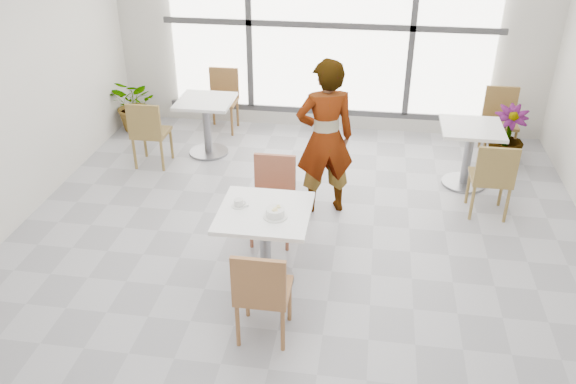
# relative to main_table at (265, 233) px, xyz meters

# --- Properties ---
(floor) EXTENTS (7.00, 7.00, 0.00)m
(floor) POSITION_rel_main_table_xyz_m (0.22, 0.22, -0.52)
(floor) COLOR #9E9EA5
(floor) RESTS_ON ground
(wall_back) EXTENTS (6.00, 0.00, 6.00)m
(wall_back) POSITION_rel_main_table_xyz_m (0.22, 3.72, 0.98)
(wall_back) COLOR silver
(wall_back) RESTS_ON ground
(window) EXTENTS (4.60, 0.07, 2.52)m
(window) POSITION_rel_main_table_xyz_m (0.22, 3.65, 0.98)
(window) COLOR white
(window) RESTS_ON ground
(main_table) EXTENTS (0.80, 0.80, 0.75)m
(main_table) POSITION_rel_main_table_xyz_m (0.00, 0.00, 0.00)
(main_table) COLOR white
(main_table) RESTS_ON ground
(chair_near) EXTENTS (0.42, 0.42, 0.87)m
(chair_near) POSITION_rel_main_table_xyz_m (0.12, -0.77, -0.02)
(chair_near) COLOR #9E683D
(chair_near) RESTS_ON ground
(chair_far) EXTENTS (0.42, 0.42, 0.87)m
(chair_far) POSITION_rel_main_table_xyz_m (-0.06, 0.77, -0.02)
(chair_far) COLOR #9F583E
(chair_far) RESTS_ON ground
(oatmeal_bowl) EXTENTS (0.21, 0.21, 0.09)m
(oatmeal_bowl) POSITION_rel_main_table_xyz_m (0.11, -0.09, 0.27)
(oatmeal_bowl) COLOR white
(oatmeal_bowl) RESTS_ON main_table
(coffee_cup) EXTENTS (0.16, 0.13, 0.07)m
(coffee_cup) POSITION_rel_main_table_xyz_m (-0.24, 0.04, 0.26)
(coffee_cup) COLOR white
(coffee_cup) RESTS_ON main_table
(person) EXTENTS (0.73, 0.59, 1.72)m
(person) POSITION_rel_main_table_xyz_m (0.40, 1.37, 0.34)
(person) COLOR black
(person) RESTS_ON ground
(bg_table_left) EXTENTS (0.70, 0.70, 0.75)m
(bg_table_left) POSITION_rel_main_table_xyz_m (-1.26, 2.60, -0.04)
(bg_table_left) COLOR silver
(bg_table_left) RESTS_ON ground
(bg_table_right) EXTENTS (0.70, 0.70, 0.75)m
(bg_table_right) POSITION_rel_main_table_xyz_m (2.02, 2.20, -0.04)
(bg_table_right) COLOR white
(bg_table_right) RESTS_ON ground
(bg_chair_left_near) EXTENTS (0.42, 0.42, 0.87)m
(bg_chair_left_near) POSITION_rel_main_table_xyz_m (-1.86, 2.10, -0.02)
(bg_chair_left_near) COLOR olive
(bg_chair_left_near) RESTS_ON ground
(bg_chair_left_far) EXTENTS (0.42, 0.42, 0.87)m
(bg_chair_left_far) POSITION_rel_main_table_xyz_m (-1.26, 3.47, -0.02)
(bg_chair_left_far) COLOR brown
(bg_chair_left_far) RESTS_ON ground
(bg_chair_right_near) EXTENTS (0.42, 0.42, 0.87)m
(bg_chair_right_near) POSITION_rel_main_table_xyz_m (2.18, 1.48, -0.02)
(bg_chair_right_near) COLOR olive
(bg_chair_right_near) RESTS_ON ground
(bg_chair_right_far) EXTENTS (0.42, 0.42, 0.87)m
(bg_chair_right_far) POSITION_rel_main_table_xyz_m (2.53, 3.23, -0.02)
(bg_chair_right_far) COLOR brown
(bg_chair_right_far) RESTS_ON ground
(plant_left) EXTENTS (0.88, 0.83, 0.78)m
(plant_left) POSITION_rel_main_table_xyz_m (-2.47, 3.21, -0.13)
(plant_left) COLOR #478839
(plant_left) RESTS_ON ground
(plant_right) EXTENTS (0.51, 0.51, 0.78)m
(plant_right) POSITION_rel_main_table_xyz_m (2.57, 2.85, -0.14)
(plant_right) COLOR #377132
(plant_right) RESTS_ON ground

